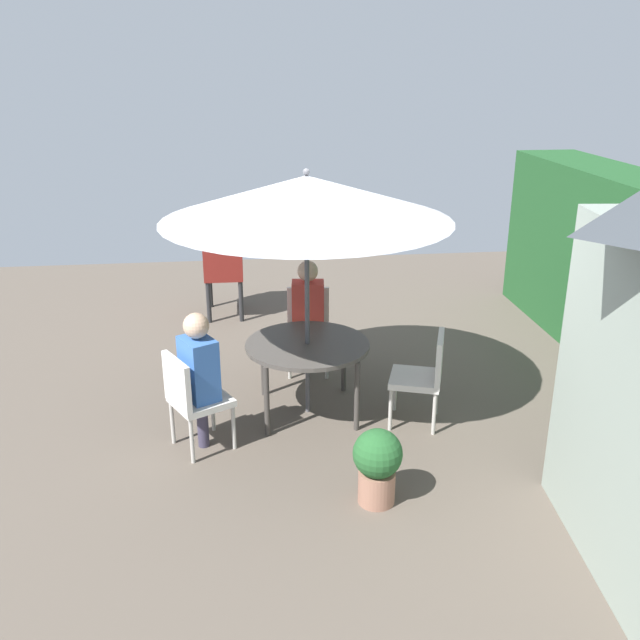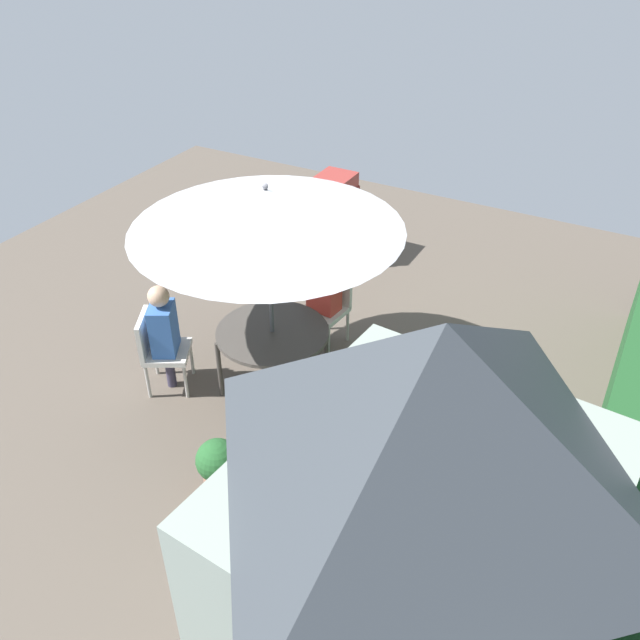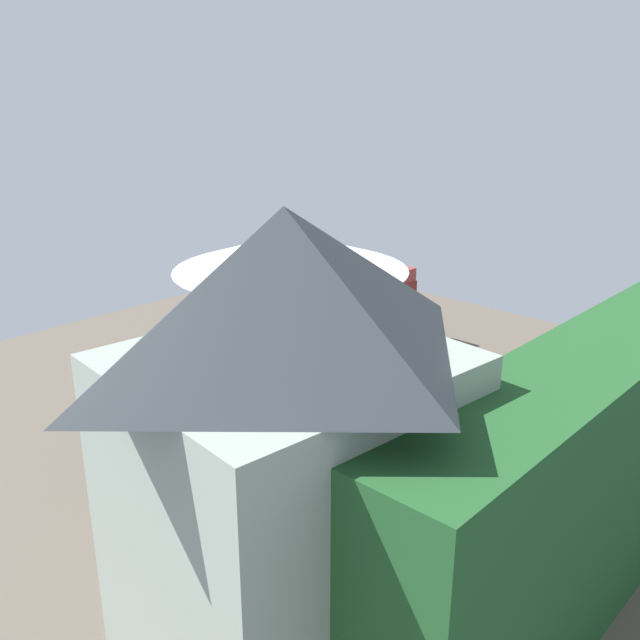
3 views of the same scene
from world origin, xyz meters
TOP-DOWN VIEW (x-y plane):
  - ground_plane at (0.00, 0.00)m, footprint 11.00×11.00m
  - garden_shed at (2.65, 2.40)m, footprint 2.20×2.01m
  - patio_table at (0.14, -0.13)m, footprint 1.18×1.18m
  - patio_umbrella at (0.14, -0.13)m, footprint 2.61×2.61m
  - bbq_grill at (-2.78, -0.96)m, footprint 0.70×0.50m
  - chair_near_shed at (-0.90, -0.02)m, footprint 0.51×0.51m
  - chair_far_side at (0.72, -1.19)m, footprint 0.63×0.63m
  - chair_toward_hedge at (0.49, 0.93)m, footprint 0.58×0.59m
  - potted_plant_by_shed at (1.68, 0.25)m, footprint 0.38×0.38m
  - person_in_red at (-0.81, -0.03)m, footprint 0.27×0.36m
  - person_in_blue at (0.68, -1.12)m, footprint 0.41×0.37m

SIDE VIEW (x-z plane):
  - ground_plane at x=0.00m, z-range 0.00..0.00m
  - potted_plant_by_shed at x=1.68m, z-range 0.04..0.66m
  - chair_near_shed at x=-0.90m, z-range 0.07..0.97m
  - chair_far_side at x=0.72m, z-range 0.07..0.97m
  - chair_toward_hedge at x=0.49m, z-range 0.07..0.97m
  - patio_table at x=0.14m, z-range 0.30..1.03m
  - person_in_red at x=-0.81m, z-range 0.15..1.41m
  - person_in_blue at x=0.68m, z-range 0.15..1.41m
  - bbq_grill at x=-2.78m, z-range 0.25..1.45m
  - garden_shed at x=2.65m, z-range 0.04..3.22m
  - patio_umbrella at x=0.14m, z-range 0.92..3.27m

